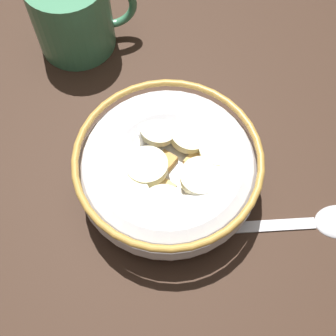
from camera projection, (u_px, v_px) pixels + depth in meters
The scene contains 4 objects.
ground_plane at pixel (168, 187), 41.65cm from camera, with size 122.21×122.21×2.00cm, color #332116.
cereal_bowl at pixel (168, 169), 38.25cm from camera, with size 15.68×15.68×5.09cm.
spoon at pixel (316, 222), 38.74cm from camera, with size 15.97×4.71×0.80cm.
coffee_mug at pixel (73, 14), 44.46cm from camera, with size 10.53×7.90×7.94cm.
Camera 1 is at (-3.84, -16.33, 37.16)cm, focal length 48.20 mm.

